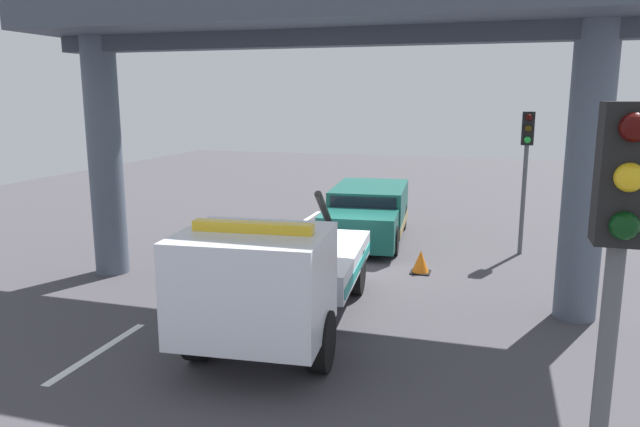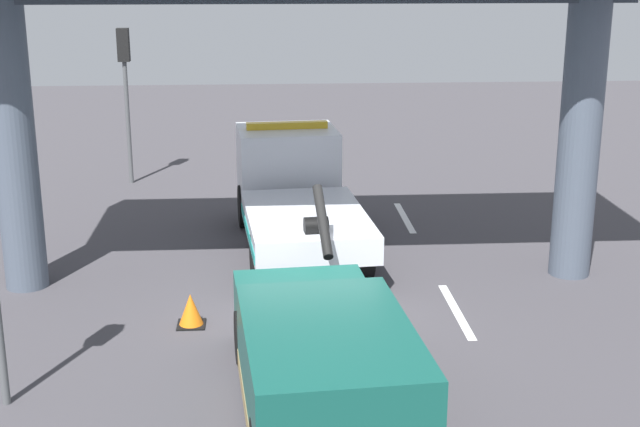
{
  "view_description": "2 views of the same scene",
  "coord_description": "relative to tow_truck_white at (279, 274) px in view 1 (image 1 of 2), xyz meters",
  "views": [
    {
      "loc": [
        14.08,
        3.75,
        4.37
      ],
      "look_at": [
        -0.65,
        -0.67,
        1.31
      ],
      "focal_mm": 33.09,
      "sensor_mm": 36.0,
      "label": 1
    },
    {
      "loc": [
        -14.76,
        0.75,
        6.22
      ],
      "look_at": [
        -0.05,
        -0.21,
        1.92
      ],
      "focal_mm": 49.6,
      "sensor_mm": 36.0,
      "label": 2
    }
  ],
  "objects": [
    {
      "name": "lane_stripe_east",
      "position": [
        1.55,
        -2.78,
        -1.2
      ],
      "size": [
        2.6,
        0.16,
        0.01
      ],
      "primitive_type": "cube",
      "color": "silver",
      "rests_on": "ground"
    },
    {
      "name": "overpass_structure",
      "position": [
        -2.63,
        -0.07,
        4.63
      ],
      "size": [
        3.6,
        12.83,
        6.83
      ],
      "color": "#4C5666",
      "rests_on": "ground"
    },
    {
      "name": "tow_truck_white",
      "position": [
        0.0,
        0.0,
        0.0
      ],
      "size": [
        7.33,
        2.88,
        2.46
      ],
      "color": "silver",
      "rests_on": "ground"
    },
    {
      "name": "lane_stripe_mid",
      "position": [
        -4.45,
        -2.78,
        -1.2
      ],
      "size": [
        2.6,
        0.16,
        0.01
      ],
      "primitive_type": "cube",
      "color": "silver",
      "rests_on": "ground"
    },
    {
      "name": "traffic_light_far",
      "position": [
        5.57,
        4.46,
        1.96
      ],
      "size": [
        0.39,
        0.32,
        4.34
      ],
      "color": "#515456",
      "rests_on": "ground"
    },
    {
      "name": "lane_stripe_west",
      "position": [
        -10.45,
        -2.78,
        -1.2
      ],
      "size": [
        2.6,
        0.16,
        0.01
      ],
      "primitive_type": "cube",
      "color": "silver",
      "rests_on": "ground"
    },
    {
      "name": "towed_van_green",
      "position": [
        -8.05,
        -0.07,
        -0.42
      ],
      "size": [
        5.36,
        2.6,
        1.58
      ],
      "color": "#145147",
      "rests_on": "ground"
    },
    {
      "name": "ground_plane",
      "position": [
        -4.45,
        -0.07,
        -1.25
      ],
      "size": [
        60.0,
        40.0,
        0.1
      ],
      "primitive_type": "cube",
      "color": "#423F44"
    },
    {
      "name": "traffic_cone_orange",
      "position": [
        -4.78,
        2.0,
        -0.93
      ],
      "size": [
        0.49,
        0.49,
        0.58
      ],
      "color": "orange",
      "rests_on": "ground"
    },
    {
      "name": "traffic_light_near",
      "position": [
        -7.43,
        4.46,
        1.7
      ],
      "size": [
        0.39,
        0.32,
        3.97
      ],
      "color": "#515456",
      "rests_on": "ground"
    }
  ]
}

